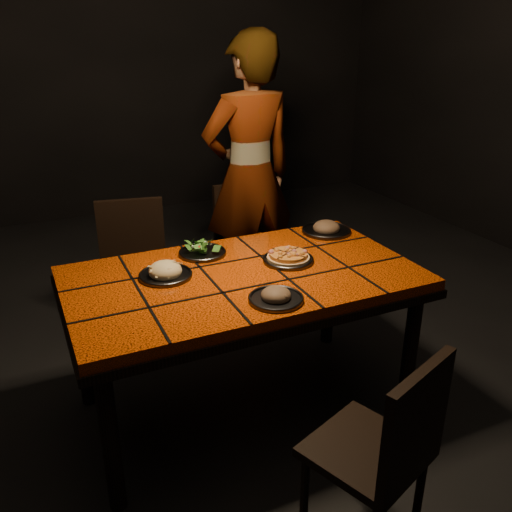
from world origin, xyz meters
name	(u,v)px	position (x,y,z in m)	size (l,w,h in m)	color
room_shell	(241,106)	(0.00, 0.00, 1.50)	(6.04, 7.04, 3.08)	black
dining_table	(243,288)	(0.00, 0.00, 0.67)	(1.62, 0.92, 0.75)	#DC4506
chair_near	(387,446)	(0.12, -0.96, 0.47)	(0.48, 0.48, 0.83)	black
chair_far_left	(134,264)	(-0.32, 0.91, 0.50)	(0.46, 0.46, 0.87)	black
chair_far_right	(246,238)	(0.48, 1.05, 0.49)	(0.40, 0.40, 0.85)	black
diner	(249,176)	(0.52, 1.08, 0.90)	(0.66, 0.43, 1.81)	brown
plate_pizza	(288,258)	(0.25, 0.04, 0.77)	(0.28, 0.28, 0.04)	#38393D
plate_pasta	(165,273)	(-0.34, 0.11, 0.77)	(0.24, 0.24, 0.08)	#38393D
plate_salad	(202,250)	(-0.09, 0.29, 0.78)	(0.24, 0.24, 0.07)	#38393D
plate_mushroom_a	(276,296)	(0.01, -0.31, 0.77)	(0.23, 0.23, 0.08)	#38393D
plate_mushroom_b	(326,228)	(0.64, 0.31, 0.77)	(0.27, 0.27, 0.09)	#38393D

